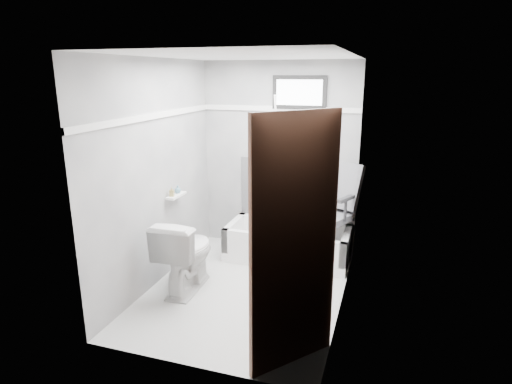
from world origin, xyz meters
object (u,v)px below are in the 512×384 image
at_px(toilet, 186,254).
at_px(soap_bottle_a, 172,192).
at_px(office_chair, 325,210).
at_px(door, 321,266).
at_px(bathtub, 288,243).
at_px(soap_bottle_b, 178,189).

bearing_deg(toilet, soap_bottle_a, -48.62).
height_order(office_chair, soap_bottle_a, office_chair).
xyz_separation_m(office_chair, soap_bottle_a, (-1.60, -0.77, 0.29)).
xyz_separation_m(toilet, door, (1.60, -1.13, 0.60)).
height_order(bathtub, door, door).
distance_m(toilet, soap_bottle_b, 0.80).
xyz_separation_m(door, soap_bottle_a, (-1.92, 1.47, -0.03)).
height_order(toilet, soap_bottle_a, soap_bottle_a).
bearing_deg(soap_bottle_a, door, -37.53).
bearing_deg(soap_bottle_a, office_chair, 25.60).
xyz_separation_m(office_chair, soap_bottle_b, (-1.60, -0.63, 0.29)).
height_order(bathtub, soap_bottle_a, soap_bottle_a).
bearing_deg(office_chair, bathtub, -151.18).
distance_m(soap_bottle_a, soap_bottle_b, 0.14).
bearing_deg(toilet, bathtub, -130.18).
distance_m(bathtub, toilet, 1.38).
bearing_deg(bathtub, toilet, -128.32).
bearing_deg(bathtub, door, -71.25).
distance_m(bathtub, soap_bottle_b, 1.51).
bearing_deg(office_chair, door, -57.37).
relative_size(office_chair, soap_bottle_a, 10.35).
xyz_separation_m(office_chair, toilet, (-1.28, -1.11, -0.27)).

